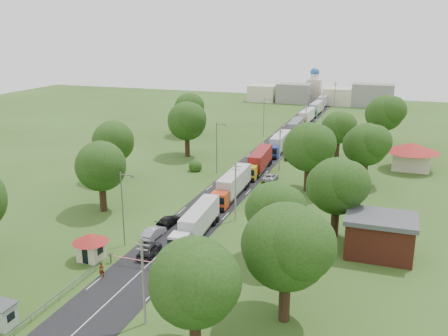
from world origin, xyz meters
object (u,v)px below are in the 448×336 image
at_px(boom_barrier, 134,260).
at_px(truck_0, 197,222).
at_px(car_lane_front, 149,250).
at_px(car_lane_mid, 153,233).
at_px(info_sign, 293,140).
at_px(guard_booth, 91,243).
at_px(pedestrian_near, 102,270).

distance_m(boom_barrier, truck_0, 11.60).
relative_size(truck_0, car_lane_front, 2.99).
bearing_deg(car_lane_mid, boom_barrier, 104.42).
xyz_separation_m(info_sign, truck_0, (-2.84, -49.07, -0.97)).
xyz_separation_m(guard_booth, truck_0, (9.56, 10.93, -0.14)).
bearing_deg(truck_0, boom_barrier, -108.79).
distance_m(guard_booth, truck_0, 14.52).
xyz_separation_m(car_lane_front, pedestrian_near, (-2.50, -6.87, 0.08)).
bearing_deg(car_lane_front, info_sign, -99.87).
distance_m(guard_booth, car_lane_mid, 9.46).
bearing_deg(car_lane_front, car_lane_mid, -71.74).
distance_m(guard_booth, car_lane_front, 7.19).
bearing_deg(truck_0, info_sign, 86.69).
relative_size(info_sign, pedestrian_near, 2.35).
bearing_deg(info_sign, car_lane_front, -96.25).
xyz_separation_m(truck_0, pedestrian_near, (-5.86, -14.41, -1.16)).
xyz_separation_m(car_lane_front, car_lane_mid, (-2.00, 4.98, -0.04)).
bearing_deg(car_lane_front, boom_barrier, 80.33).
distance_m(boom_barrier, guard_booth, 5.98).
bearing_deg(car_lane_front, truck_0, -117.62).
bearing_deg(pedestrian_near, info_sign, 56.25).
relative_size(car_lane_front, pedestrian_near, 2.66).
xyz_separation_m(truck_0, car_lane_mid, (-5.36, -2.57, -1.28)).
bearing_deg(truck_0, car_lane_mid, -154.40).
height_order(truck_0, car_lane_front, truck_0).
xyz_separation_m(info_sign, car_lane_mid, (-8.20, -51.64, -2.26)).
bearing_deg(pedestrian_near, car_lane_front, 44.04).
distance_m(car_lane_front, pedestrian_near, 7.31).
xyz_separation_m(boom_barrier, car_lane_front, (0.36, 3.38, -0.10)).
relative_size(guard_booth, info_sign, 1.07).
relative_size(boom_barrier, pedestrian_near, 5.29).
bearing_deg(truck_0, car_lane_front, -114.00).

